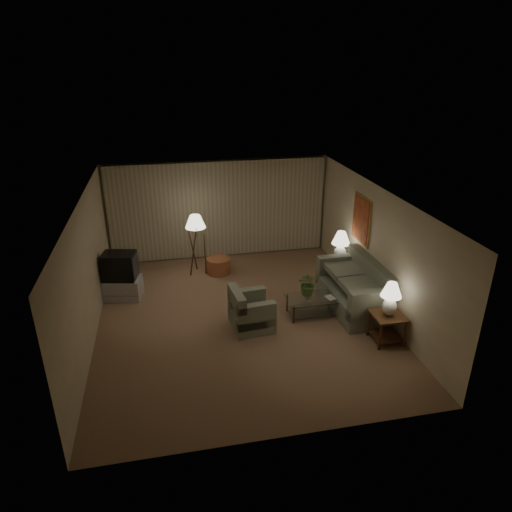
{
  "coord_description": "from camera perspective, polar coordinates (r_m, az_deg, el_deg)",
  "views": [
    {
      "loc": [
        -1.39,
        -8.43,
        5.18
      ],
      "look_at": [
        0.46,
        0.6,
        1.14
      ],
      "focal_mm": 32.0,
      "sensor_mm": 36.0,
      "label": 1
    }
  ],
  "objects": [
    {
      "name": "flowers",
      "position": [
        9.71,
        6.59,
        -3.24
      ],
      "size": [
        0.54,
        0.49,
        0.52
      ],
      "primitive_type": "imported",
      "rotation": [
        0.0,
        0.0,
        -0.21
      ],
      "color": "#4C7132",
      "rests_on": "vase"
    },
    {
      "name": "sofa",
      "position": [
        10.32,
        12.04,
        -4.21
      ],
      "size": [
        2.07,
        1.13,
        0.89
      ],
      "rotation": [
        0.0,
        0.0,
        -1.54
      ],
      "color": "gray",
      "rests_on": "ground"
    },
    {
      "name": "crt_tv",
      "position": [
        10.83,
        -16.69,
        -1.21
      ],
      "size": [
        0.94,
        0.81,
        0.62
      ],
      "primitive_type": "cube",
      "rotation": [
        0.0,
        0.0,
        -0.21
      ],
      "color": "black",
      "rests_on": "tv_cabinet"
    },
    {
      "name": "floor_lamp",
      "position": [
        11.69,
        -7.45,
        1.57
      ],
      "size": [
        0.51,
        0.51,
        1.58
      ],
      "color": "#38220F",
      "rests_on": "ground"
    },
    {
      "name": "side_table_near",
      "position": [
        9.35,
        16.09,
        -8.0
      ],
      "size": [
        0.61,
        0.61,
        0.6
      ],
      "color": "#38220F",
      "rests_on": "ground"
    },
    {
      "name": "coffee_table",
      "position": [
        10.01,
        7.27,
        -5.89
      ],
      "size": [
        1.2,
        0.66,
        0.41
      ],
      "color": "silver",
      "rests_on": "ground"
    },
    {
      "name": "ground",
      "position": [
        9.99,
        -1.9,
        -7.59
      ],
      "size": [
        7.0,
        7.0,
        0.0
      ],
      "primitive_type": "plane",
      "color": "#8F664E",
      "rests_on": "ground"
    },
    {
      "name": "table_lamp_near",
      "position": [
        9.06,
        16.5,
        -4.84
      ],
      "size": [
        0.4,
        0.4,
        0.69
      ],
      "color": "white",
      "rests_on": "side_table_near"
    },
    {
      "name": "armchair",
      "position": [
        9.46,
        -0.56,
        -7.03
      ],
      "size": [
        1.01,
        0.97,
        0.7
      ],
      "rotation": [
        0.0,
        0.0,
        1.68
      ],
      "color": "gray",
      "rests_on": "ground"
    },
    {
      "name": "ottoman",
      "position": [
        11.88,
        -4.71,
        -1.2
      ],
      "size": [
        0.8,
        0.8,
        0.41
      ],
      "primitive_type": "cylinder",
      "rotation": [
        0.0,
        0.0,
        -0.42
      ],
      "color": "#A06136",
      "rests_on": "ground"
    },
    {
      "name": "book",
      "position": [
        9.93,
        8.86,
        -5.27
      ],
      "size": [
        0.22,
        0.27,
        0.02
      ],
      "primitive_type": "imported",
      "rotation": [
        0.0,
        0.0,
        0.24
      ],
      "color": "olive",
      "rests_on": "coffee_table"
    },
    {
      "name": "table_lamp_far",
      "position": [
        11.17,
        10.54,
        1.51
      ],
      "size": [
        0.44,
        0.44,
        0.76
      ],
      "color": "white",
      "rests_on": "side_table_far"
    },
    {
      "name": "tv_cabinet",
      "position": [
        11.07,
        -16.35,
        -3.85
      ],
      "size": [
        1.08,
        0.89,
        0.5
      ],
      "primitive_type": "cube",
      "rotation": [
        0.0,
        0.0,
        -0.21
      ],
      "color": "#B5B5B8",
      "rests_on": "ground"
    },
    {
      "name": "room_shell",
      "position": [
        10.61,
        -3.29,
        4.74
      ],
      "size": [
        6.04,
        7.02,
        2.72
      ],
      "color": "beige",
      "rests_on": "ground"
    },
    {
      "name": "side_table_far",
      "position": [
        11.42,
        10.3,
        -1.5
      ],
      "size": [
        0.5,
        0.42,
        0.6
      ],
      "color": "#38220F",
      "rests_on": "ground"
    },
    {
      "name": "vase",
      "position": [
        9.86,
        6.5,
        -4.94
      ],
      "size": [
        0.17,
        0.17,
        0.14
      ],
      "primitive_type": "imported",
      "rotation": [
        0.0,
        0.0,
        0.35
      ],
      "color": "silver",
      "rests_on": "coffee_table"
    }
  ]
}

